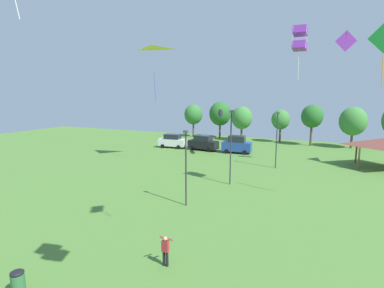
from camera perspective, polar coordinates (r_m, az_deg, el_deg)
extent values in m
cylinder|color=#336B3D|center=(16.01, -30.20, -22.11)|extent=(0.56, 0.56, 0.95)
ellipsoid|color=black|center=(15.74, -30.37, -20.40)|extent=(0.57, 0.57, 0.20)
cylinder|color=black|center=(16.16, -5.36, -20.85)|extent=(0.14, 0.14, 0.77)
cylinder|color=black|center=(16.08, -4.76, -21.00)|extent=(0.14, 0.14, 0.77)
cube|color=#B72D33|center=(15.79, -5.10, -18.82)|extent=(0.36, 0.20, 0.58)
sphere|color=#DBAD89|center=(15.61, -5.12, -17.53)|extent=(0.21, 0.21, 0.21)
cylinder|color=#B72D33|center=(15.80, -5.65, -17.32)|extent=(0.08, 0.47, 0.36)
cylinder|color=#B72D33|center=(15.60, -4.19, -17.66)|extent=(0.08, 0.47, 0.36)
cube|color=purple|center=(37.02, 27.29, 17.05)|extent=(2.11, 0.60, 2.18)
cylinder|color=#E54C93|center=(37.00, 27.29, 17.05)|extent=(0.06, 0.18, 1.98)
cube|color=purple|center=(26.00, 19.93, 19.61)|extent=(1.07, 1.15, 0.73)
cube|color=purple|center=(25.81, 19.78, 17.18)|extent=(1.07, 1.15, 0.73)
cylinder|color=white|center=(25.48, 18.62, 18.62)|extent=(0.02, 0.02, 1.67)
cylinder|color=white|center=(25.38, 20.89, 18.54)|extent=(0.02, 0.02, 1.67)
cylinder|color=white|center=(26.42, 18.86, 18.26)|extent=(0.02, 0.02, 1.67)
cylinder|color=white|center=(26.33, 21.05, 18.18)|extent=(0.02, 0.02, 1.67)
cylinder|color=white|center=(25.64, 19.60, 13.92)|extent=(0.07, 0.36, 2.23)
cylinder|color=orange|center=(24.37, 32.50, 11.64)|extent=(0.19, 0.35, 2.19)
pyramid|color=yellow|center=(35.51, -7.87, 16.19)|extent=(4.04, 3.23, 0.23)
cylinder|color=blue|center=(36.45, -7.09, 10.81)|extent=(0.17, 0.54, 3.54)
ellipsoid|color=black|center=(40.86, 5.44, 5.97)|extent=(1.53, 2.88, 1.31)
cube|color=orange|center=(40.85, 5.45, 6.22)|extent=(0.16, 0.26, 0.76)
cube|color=silver|center=(48.45, -3.73, 0.32)|extent=(4.60, 2.13, 1.12)
cube|color=#1E232D|center=(48.31, -3.74, 1.44)|extent=(2.59, 1.81, 0.79)
cylinder|color=black|center=(47.23, -2.59, -0.59)|extent=(0.66, 0.28, 0.64)
cylinder|color=black|center=(48.81, -1.84, -0.26)|extent=(0.66, 0.28, 0.64)
cylinder|color=black|center=(48.32, -5.63, -0.40)|extent=(0.66, 0.28, 0.64)
cylinder|color=black|center=(49.86, -4.80, -0.09)|extent=(0.66, 0.28, 0.64)
cube|color=black|center=(46.20, 2.15, -0.07)|extent=(4.73, 2.21, 1.18)
cube|color=#1E232D|center=(46.04, 2.15, 1.16)|extent=(2.66, 1.89, 0.83)
cylinder|color=black|center=(44.86, 3.22, -1.13)|extent=(0.66, 0.27, 0.64)
cylinder|color=black|center=(46.49, 4.22, -0.77)|extent=(0.66, 0.27, 0.64)
cylinder|color=black|center=(46.17, 0.05, -0.82)|extent=(0.66, 0.27, 0.64)
cylinder|color=black|center=(47.75, 1.13, -0.48)|extent=(0.66, 0.27, 0.64)
cube|color=#234299|center=(44.37, 8.52, -0.47)|extent=(4.38, 2.08, 1.33)
cube|color=#1E232D|center=(44.19, 8.55, 0.98)|extent=(2.47, 1.78, 0.93)
cylinder|color=black|center=(43.43, 9.98, -1.61)|extent=(0.66, 0.28, 0.64)
cylinder|color=black|center=(45.09, 10.35, -1.22)|extent=(0.66, 0.28, 0.64)
cylinder|color=black|center=(43.93, 6.59, -1.41)|extent=(0.66, 0.28, 0.64)
cylinder|color=black|center=(45.58, 7.08, -1.02)|extent=(0.66, 0.28, 0.64)
cylinder|color=brown|center=(38.90, 29.21, -2.49)|extent=(0.20, 0.20, 2.60)
cylinder|color=brown|center=(43.00, 28.80, -1.43)|extent=(0.20, 0.20, 2.60)
cylinder|color=#2D2D33|center=(35.92, 15.80, 0.49)|extent=(0.12, 0.12, 6.33)
cube|color=#4C4C51|center=(35.58, 16.04, 5.72)|extent=(0.36, 0.20, 0.24)
cylinder|color=#2D2D33|center=(28.40, 7.36, -0.99)|extent=(0.12, 0.12, 6.86)
cube|color=#4C4C51|center=(27.98, 7.52, 6.18)|extent=(0.36, 0.20, 0.24)
cylinder|color=#2D2D33|center=(22.92, -1.16, -4.98)|extent=(0.12, 0.12, 5.64)
cube|color=#4C4C51|center=(22.37, -1.19, 2.34)|extent=(0.36, 0.20, 0.24)
cylinder|color=brown|center=(60.81, 0.27, 2.87)|extent=(0.36, 0.36, 3.18)
ellipsoid|color=#337533|center=(60.54, 0.27, 5.65)|extent=(3.65, 3.65, 4.02)
cylinder|color=brown|center=(59.53, 5.33, 2.70)|extent=(0.36, 0.36, 3.21)
ellipsoid|color=#286628|center=(59.24, 5.37, 5.77)|extent=(4.25, 4.25, 4.67)
cylinder|color=brown|center=(56.28, 9.40, 2.05)|extent=(0.36, 0.36, 2.86)
ellipsoid|color=#3D7F38|center=(56.00, 9.48, 4.95)|extent=(3.81, 3.81, 4.19)
cylinder|color=brown|center=(56.02, 16.40, 1.78)|extent=(0.36, 0.36, 2.91)
ellipsoid|color=#3D7F38|center=(55.74, 16.53, 4.49)|extent=(3.21, 3.21, 3.53)
cylinder|color=brown|center=(54.10, 21.72, 1.63)|extent=(0.36, 0.36, 3.64)
ellipsoid|color=#286628|center=(53.80, 21.92, 4.94)|extent=(3.52, 3.52, 3.87)
cylinder|color=brown|center=(54.29, 28.10, 0.75)|extent=(0.36, 0.36, 2.78)
ellipsoid|color=#3D7F38|center=(53.98, 28.34, 3.84)|extent=(4.14, 4.14, 4.56)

